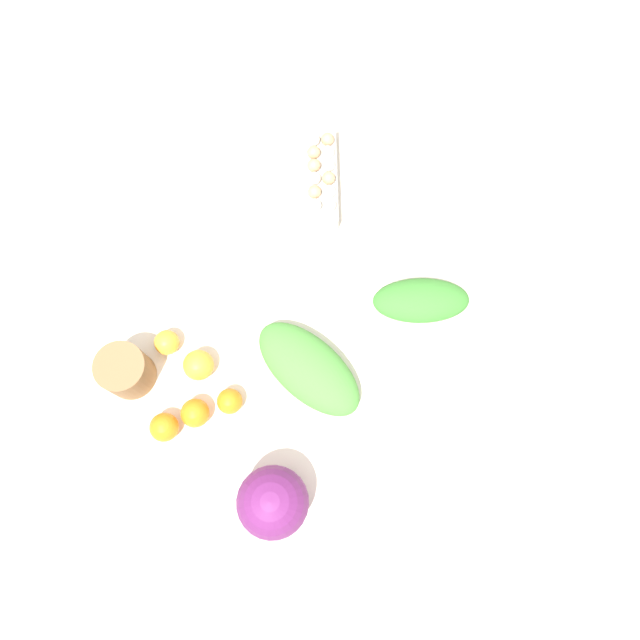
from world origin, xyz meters
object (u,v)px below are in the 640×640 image
Objects in this scene: orange_2 at (167,342)px; greens_bunch_chard at (309,368)px; orange_1 at (195,413)px; orange_4 at (164,427)px; egg_carton at (321,177)px; orange_3 at (230,401)px; cabbage_purple at (273,502)px; orange_0 at (198,365)px; greens_bunch_scallion at (421,300)px; paper_bag at (126,371)px.

greens_bunch_chard is at bearing 113.33° from orange_2.
orange_4 is at bearing -30.57° from orange_1.
orange_3 is (0.68, 0.17, -0.01)m from egg_carton.
orange_2 is at bearing -109.89° from cabbage_purple.
greens_bunch_scallion is at bearing 141.16° from orange_0.
paper_bag is 0.81m from greens_bunch_scallion.
orange_2 is at bearing -143.03° from orange_4.
cabbage_purple is 0.51m from orange_2.
orange_3 is at bearing -33.38° from greens_bunch_chard.
egg_carton reaches higher than greens_bunch_scallion.
egg_carton is 2.24× the size of paper_bag.
greens_bunch_scallion is at bearing -145.41° from egg_carton.
paper_bag is 0.28m from orange_3.
greens_bunch_chard is 0.40m from orange_4.
orange_0 reaches higher than orange_3.
egg_carton is (-0.82, -0.42, -0.05)m from cabbage_purple.
paper_bag reaches higher than orange_3.
orange_0 is at bearing -57.71° from greens_bunch_chard.
orange_0 is 0.13m from orange_3.
greens_bunch_scallion is (-0.66, 0.02, -0.05)m from cabbage_purple.
greens_bunch_scallion is at bearing 177.94° from cabbage_purple.
orange_0 is 1.09× the size of orange_1.
paper_bag reaches higher than egg_carton.
paper_bag reaches higher than orange_1.
greens_bunch_scallion is (-0.33, 0.15, -0.01)m from greens_bunch_chard.
greens_bunch_chard is at bearing 146.62° from orange_3.
cabbage_purple is 0.35m from orange_4.
orange_2 is at bearing 166.32° from paper_bag.
orange_0 reaches higher than greens_bunch_scallion.
greens_bunch_chard reaches higher than greens_bunch_scallion.
greens_bunch_chard is at bearing 145.85° from orange_1.
orange_4 is (0.07, -0.04, -0.00)m from orange_1.
orange_1 reaches higher than orange_3.
greens_bunch_chard is at bearing 175.42° from egg_carton.
greens_bunch_chard is at bearing 125.58° from paper_bag.
orange_2 is 0.23m from orange_4.
egg_carton reaches higher than orange_0.
greens_bunch_scallion is 0.58m from orange_3.
orange_1 is at bearing -102.39° from cabbage_purple.
egg_carton is 0.78m from paper_bag.
greens_bunch_chard is 0.36m from greens_bunch_scallion.
cabbage_purple is at bearing 59.94° from orange_3.
orange_2 is 0.90× the size of orange_4.
greens_bunch_scallion is at bearing 133.98° from orange_2.
egg_carton is at bearing 174.29° from orange_2.
orange_0 is 0.11m from orange_2.
cabbage_purple is 0.67× the size of greens_bunch_scallion.
egg_carton is 0.65m from orange_2.
orange_1 is (-0.02, 0.21, -0.03)m from paper_bag.
greens_bunch_chard is at bearing -23.65° from greens_bunch_scallion.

